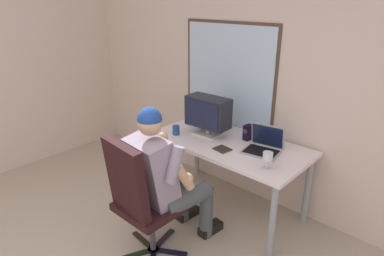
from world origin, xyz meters
TOP-DOWN VIEW (x-y plane):
  - wall_rear at (-0.02, 2.70)m, footprint 5.46×0.08m
  - desk at (-0.17, 2.25)m, footprint 1.52×0.77m
  - office_chair at (-0.26, 1.21)m, footprint 0.57×0.58m
  - person_seated at (-0.24, 1.48)m, footprint 0.55×0.81m
  - crt_monitor at (-0.45, 2.26)m, footprint 0.45×0.23m
  - laptop at (0.17, 2.31)m, footprint 0.35×0.32m
  - wine_glass at (0.37, 2.04)m, footprint 0.08×0.08m
  - desk_speaker at (-0.08, 2.43)m, footprint 0.07×0.10m
  - cd_case at (-0.12, 2.08)m, footprint 0.16×0.14m
  - coffee_mug at (-0.69, 2.05)m, footprint 0.07×0.07m

SIDE VIEW (x-z plane):
  - office_chair at x=-0.26m, z-range 0.06..1.14m
  - desk at x=-0.17m, z-range 0.29..1.02m
  - person_seated at x=-0.24m, z-range 0.03..1.32m
  - cd_case at x=-0.12m, z-range 0.74..0.75m
  - coffee_mug at x=-0.69m, z-range 0.74..0.83m
  - laptop at x=0.17m, z-range 0.68..0.91m
  - desk_speaker at x=-0.08m, z-range 0.74..0.89m
  - wine_glass at x=0.37m, z-range 0.77..0.91m
  - crt_monitor at x=-0.45m, z-range 0.78..1.17m
  - wall_rear at x=-0.02m, z-range -0.01..2.85m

